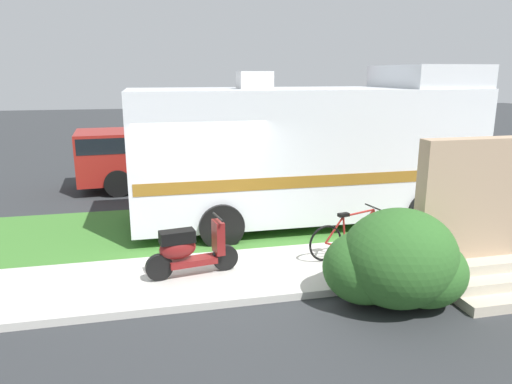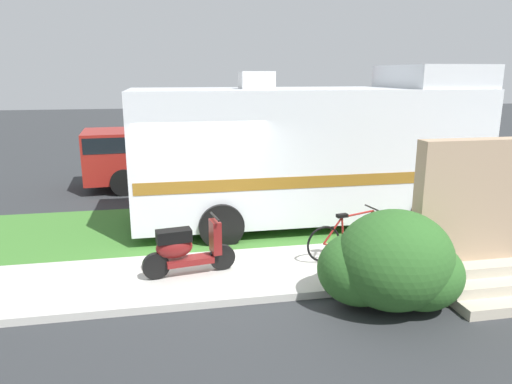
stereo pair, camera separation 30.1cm
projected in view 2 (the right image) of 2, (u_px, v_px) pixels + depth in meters
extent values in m
plane|color=#2D3033|center=(205.00, 254.00, 9.07)|extent=(80.00, 80.00, 0.00)
cube|color=beige|center=(211.00, 276.00, 7.92)|extent=(24.00, 2.00, 0.12)
cube|color=#3D752D|center=(199.00, 227.00, 10.49)|extent=(24.00, 3.40, 0.08)
cube|color=silver|center=(307.00, 151.00, 10.60)|extent=(7.66, 2.60, 2.75)
cube|color=silver|center=(432.00, 76.00, 10.75)|extent=(1.81, 2.45, 0.50)
cube|color=#8C601E|center=(306.00, 169.00, 10.70)|extent=(7.51, 2.62, 0.24)
cube|color=black|center=(461.00, 126.00, 11.20)|extent=(0.09, 2.19, 0.90)
cube|color=silver|center=(257.00, 80.00, 10.01)|extent=(0.70, 0.60, 0.36)
cylinder|color=black|center=(377.00, 187.00, 12.52)|extent=(0.90, 0.28, 0.90)
cylinder|color=black|center=(428.00, 213.00, 10.17)|extent=(0.90, 0.28, 0.90)
cylinder|color=black|center=(209.00, 195.00, 11.68)|extent=(0.90, 0.28, 0.90)
cylinder|color=black|center=(221.00, 225.00, 9.33)|extent=(0.90, 0.28, 0.90)
cylinder|color=black|center=(222.00, 257.00, 8.01)|extent=(0.45, 0.17, 0.44)
cylinder|color=black|center=(156.00, 266.00, 7.64)|extent=(0.45, 0.17, 0.44)
cube|color=maroon|center=(190.00, 260.00, 7.82)|extent=(0.81, 0.40, 0.10)
cube|color=black|center=(174.00, 236.00, 7.62)|extent=(0.59, 0.34, 0.20)
ellipsoid|color=maroon|center=(174.00, 247.00, 7.67)|extent=(0.64, 0.39, 0.36)
cube|color=maroon|center=(215.00, 237.00, 7.88)|extent=(0.19, 0.34, 0.56)
cylinder|color=black|center=(215.00, 217.00, 7.79)|extent=(0.11, 0.50, 0.04)
sphere|color=white|center=(215.00, 226.00, 7.83)|extent=(0.12, 0.12, 0.12)
torus|color=black|center=(376.00, 236.00, 8.70)|extent=(0.66, 0.16, 0.66)
torus|color=black|center=(324.00, 244.00, 8.31)|extent=(0.66, 0.16, 0.66)
cylinder|color=maroon|center=(359.00, 230.00, 8.52)|extent=(0.61, 0.15, 0.67)
cylinder|color=maroon|center=(343.00, 233.00, 8.41)|extent=(0.11, 0.05, 0.60)
cylinder|color=maroon|center=(358.00, 214.00, 8.44)|extent=(0.65, 0.16, 0.09)
cylinder|color=maroon|center=(334.00, 246.00, 8.40)|extent=(0.43, 0.11, 0.18)
cylinder|color=maroon|center=(333.00, 231.00, 8.32)|extent=(0.38, 0.11, 0.47)
cylinder|color=maroon|center=(375.00, 224.00, 8.62)|extent=(0.13, 0.06, 0.51)
cube|color=black|center=(342.00, 216.00, 8.32)|extent=(0.22, 0.14, 0.06)
cylinder|color=black|center=(374.00, 209.00, 8.54)|extent=(0.12, 0.52, 0.03)
cube|color=maroon|center=(130.00, 154.00, 14.13)|extent=(2.71, 2.18, 1.45)
cube|color=black|center=(129.00, 140.00, 14.03)|extent=(2.59, 2.19, 0.44)
cube|color=maroon|center=(224.00, 162.00, 14.93)|extent=(3.29, 2.22, 0.74)
cylinder|color=black|center=(124.00, 182.00, 13.33)|extent=(0.77, 0.29, 0.76)
cylinder|color=black|center=(124.00, 169.00, 15.14)|extent=(0.77, 0.29, 0.76)
cylinder|color=black|center=(243.00, 176.00, 14.18)|extent=(0.77, 0.29, 0.76)
cylinder|color=black|center=(229.00, 164.00, 16.00)|extent=(0.77, 0.29, 0.76)
cube|color=#BCB29E|center=(492.00, 297.00, 7.14)|extent=(1.40, 0.96, 0.16)
cube|color=#BCB29E|center=(486.00, 283.00, 7.26)|extent=(1.40, 0.64, 0.16)
cube|color=#BCB29E|center=(481.00, 269.00, 7.37)|extent=(1.40, 0.32, 0.16)
cube|color=tan|center=(474.00, 214.00, 7.47)|extent=(2.00, 0.30, 2.40)
ellipsoid|color=#2D6026|center=(394.00, 260.00, 6.77)|extent=(1.71, 1.54, 1.45)
ellipsoid|color=#2D6026|center=(361.00, 268.00, 6.90)|extent=(1.28, 1.16, 1.09)
ellipsoid|color=#2D6026|center=(422.00, 275.00, 6.78)|extent=(1.20, 1.08, 1.02)
cylinder|color=brown|center=(387.00, 260.00, 8.20)|extent=(0.06, 0.06, 0.19)
cylinder|color=brown|center=(387.00, 254.00, 8.18)|extent=(0.03, 0.03, 0.04)
cylinder|color=black|center=(387.00, 253.00, 8.17)|extent=(0.03, 0.03, 0.01)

